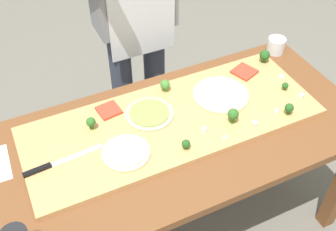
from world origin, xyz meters
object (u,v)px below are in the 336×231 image
Objects in this scene: broccoli_floret_front_mid at (289,108)px; cook_center at (135,8)px; cheese_crumble_f at (204,130)px; pizza_whole_pesto_green at (149,114)px; cheese_crumble_d at (301,96)px; broccoli_floret_back_right at (265,56)px; cheese_crumble_c at (277,111)px; cheese_crumble_e at (281,78)px; pizza_whole_white_garlic at (221,94)px; cheese_crumble_a at (255,124)px; pizza_whole_cheese_artichoke at (126,152)px; broccoli_floret_back_left at (91,122)px; pizza_slice_center at (244,72)px; broccoli_floret_front_left at (186,144)px; pizza_slice_far_right at (109,110)px; prep_table at (170,150)px; broccoli_floret_center_right at (233,115)px; flour_cup at (276,46)px; broccoli_floret_back_mid at (285,86)px; chefs_knife at (52,165)px; cheese_crumble_b at (225,138)px.

broccoli_floret_front_mid is 0.03× the size of cook_center.
cook_center reaches higher than cheese_crumble_f.
cheese_crumble_d is at bearing -15.92° from pizza_whole_pesto_green.
broccoli_floret_back_right is 4.14× the size of cheese_crumble_c.
cheese_crumble_e is 0.79m from cook_center.
broccoli_floret_back_right is at bearing -37.24° from cook_center.
pizza_whole_pesto_green is 9.97× the size of cheese_crumble_e.
cheese_crumble_a is at bearing -82.77° from pizza_whole_white_garlic.
cheese_crumble_e reaches higher than pizza_whole_cheese_artichoke.
pizza_whole_white_garlic and pizza_whole_pesto_green have the same top height.
cheese_crumble_f is (0.42, -0.22, -0.03)m from broccoli_floret_back_left.
broccoli_floret_back_right is at bearing 87.54° from cheese_crumble_e.
cook_center reaches higher than pizza_whole_pesto_green.
broccoli_floret_back_left is at bearing -176.49° from pizza_slice_center.
broccoli_floret_back_left is 2.78× the size of cheese_crumble_e.
broccoli_floret_front_mid is at bearing -48.93° from pizza_whole_white_garlic.
cheese_crumble_c is at bearing -18.22° from broccoli_floret_back_left.
cook_center reaches higher than pizza_slice_center.
broccoli_floret_front_left is 2.06× the size of cheese_crumble_a.
cheese_crumble_d is (0.13, -0.27, 0.00)m from pizza_slice_center.
pizza_slice_far_right is at bearing -179.29° from broccoli_floret_back_right.
cheese_crumble_d is at bearing -1.80° from pizza_whole_cheese_artichoke.
pizza_whole_cheese_artichoke is 0.76m from pizza_slice_center.
cheese_crumble_a is at bearing -16.08° from cheese_crumble_f.
pizza_whole_pesto_green is 0.13× the size of cook_center.
broccoli_floret_back_right is 3.32× the size of cheese_crumble_f.
prep_table is 0.18m from pizza_whole_pesto_green.
broccoli_floret_center_right is 0.63m from flour_cup.
cheese_crumble_f is (-0.50, -0.15, -0.00)m from cheese_crumble_e.
pizza_whole_white_garlic is 1.22× the size of pizza_whole_pesto_green.
broccoli_floret_back_mid is at bearing 114.29° from cheese_crumble_d.
pizza_slice_far_right is 1.37× the size of broccoli_floret_back_right.
cook_center is (-0.23, 0.77, 0.22)m from cheese_crumble_a.
chefs_knife is 3.47× the size of pizza_slice_far_right.
broccoli_floret_back_right is 0.37m from cheese_crumble_c.
cheese_crumble_b is (-0.32, -0.34, 0.00)m from pizza_slice_center.
cheese_crumble_e is at bearing 17.94° from broccoli_floret_front_left.
broccoli_floret_front_mid is at bearing -0.53° from cheese_crumble_a.
broccoli_floret_center_right is (0.48, -0.03, 0.04)m from pizza_whole_cheese_artichoke.
chefs_knife is 3.52× the size of flour_cup.
cheese_crumble_f is (0.11, 0.05, -0.02)m from broccoli_floret_front_left.
broccoli_floret_center_right is at bearing -77.54° from cook_center.
cheese_crumble_c is at bearing -5.43° from cheese_crumble_f.
cheese_crumble_d is at bearing -19.29° from pizza_slice_far_right.
broccoli_floret_center_right reaches higher than pizza_whole_white_garlic.
cook_center is (-0.49, 0.63, 0.20)m from broccoli_floret_back_mid.
cheese_crumble_c is (0.29, 0.04, 0.00)m from cheese_crumble_b.
broccoli_floret_front_mid reaches higher than cheese_crumble_d.
pizza_slice_center is 0.28m from flour_cup.
broccoli_floret_center_right is 0.37m from cheese_crumble_d.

